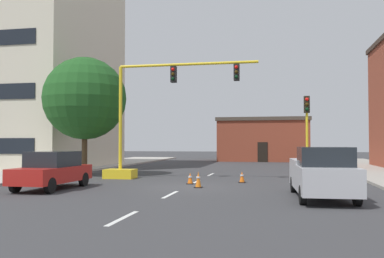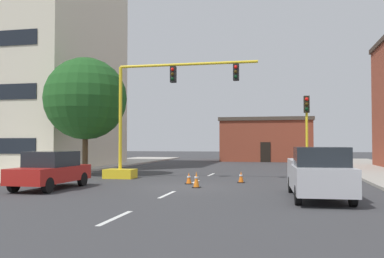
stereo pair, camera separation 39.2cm
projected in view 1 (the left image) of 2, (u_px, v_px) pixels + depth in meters
name	position (u px, v px, depth m)	size (l,w,h in m)	color
ground_plane	(186.00, 187.00, 20.23)	(160.00, 160.00, 0.00)	#38383A
sidewalk_left	(47.00, 171.00, 30.44)	(6.00, 56.00, 0.14)	#B2ADA3
lane_stripe_seg_1	(123.00, 218.00, 11.90)	(0.16, 2.40, 0.01)	silver
lane_stripe_seg_2	(170.00, 195.00, 17.29)	(0.16, 2.40, 0.01)	silver
lane_stripe_seg_3	(195.00, 182.00, 22.68)	(0.16, 2.40, 0.01)	silver
lane_stripe_seg_4	(211.00, 175.00, 28.07)	(0.16, 2.40, 0.01)	silver
building_tall_left	(18.00, 57.00, 37.03)	(15.20, 14.30, 19.43)	beige
building_brick_center	(264.00, 140.00, 50.38)	(10.53, 8.75, 5.02)	brown
traffic_signal_gantry	(139.00, 141.00, 24.98)	(9.16, 1.20, 6.83)	yellow
traffic_light_pole_right	(307.00, 118.00, 23.81)	(0.32, 0.47, 4.80)	yellow
tree_left_near	(85.00, 99.00, 27.32)	(5.38, 5.38, 7.72)	#4C3823
pickup_truck_silver	(322.00, 173.00, 16.08)	(2.24, 5.48, 1.99)	#BCBCC1
sedan_red_near_left	(52.00, 170.00, 19.35)	(1.93, 4.53, 1.74)	#B21E19
traffic_cone_roadside_a	(198.00, 180.00, 19.93)	(0.36, 0.36, 0.78)	black
traffic_cone_roadside_b	(190.00, 178.00, 21.69)	(0.36, 0.36, 0.59)	black
traffic_cone_roadside_c	(242.00, 177.00, 22.41)	(0.36, 0.36, 0.62)	black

